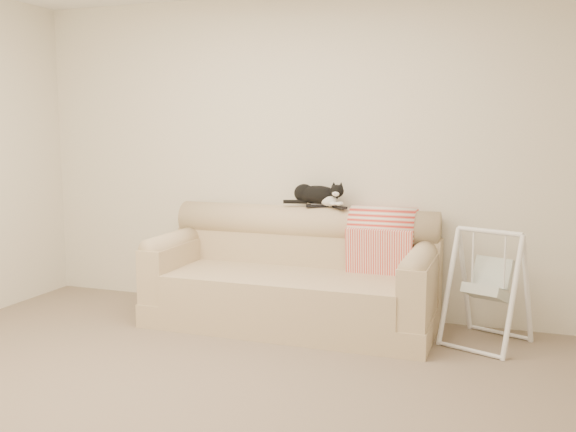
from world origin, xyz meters
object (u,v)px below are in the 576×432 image
Objects in this scene: remote_a at (317,205)px; remote_b at (340,207)px; sofa at (294,279)px; tuxedo_cat at (317,195)px; baby_swing at (488,287)px.

remote_a reaches higher than remote_b.
tuxedo_cat reaches higher than sofa.
tuxedo_cat is at bearing 169.03° from baby_swing.
remote_a is 0.22× the size of baby_swing.
remote_b is at bearing 34.59° from sofa.
sofa is at bearing 179.66° from baby_swing.
sofa is 14.09× the size of remote_b.
sofa is 11.81× the size of remote_a.
remote_b is 0.31× the size of tuxedo_cat.
remote_a is 0.37× the size of tuxedo_cat.
baby_swing is (1.34, -0.24, -0.50)m from remote_a.
remote_a is at bearing 63.60° from sofa.
remote_b is 1.27m from baby_swing.
remote_b is (0.19, -0.02, -0.00)m from remote_a.
tuxedo_cat is at bearing 168.58° from remote_b.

